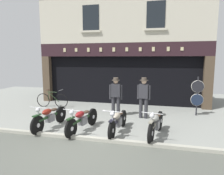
% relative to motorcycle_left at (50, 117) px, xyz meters
% --- Properties ---
extents(ground, '(21.17, 22.00, 0.18)m').
position_rel_motorcycle_left_xyz_m(ground, '(1.69, -1.77, -0.46)').
color(ground, gray).
extents(shop_facade, '(9.47, 4.42, 6.09)m').
position_rel_motorcycle_left_xyz_m(shop_facade, '(1.69, 6.24, 1.25)').
color(shop_facade, black).
rests_on(shop_facade, ground).
extents(motorcycle_left, '(0.62, 2.04, 0.91)m').
position_rel_motorcycle_left_xyz_m(motorcycle_left, '(0.00, 0.00, 0.00)').
color(motorcycle_left, black).
rests_on(motorcycle_left, ground).
extents(motorcycle_center_left, '(0.62, 2.05, 0.91)m').
position_rel_motorcycle_left_xyz_m(motorcycle_center_left, '(1.26, -0.01, -0.00)').
color(motorcycle_center_left, black).
rests_on(motorcycle_center_left, ground).
extents(motorcycle_center, '(0.62, 1.98, 0.90)m').
position_rel_motorcycle_left_xyz_m(motorcycle_center, '(2.48, 0.13, -0.01)').
color(motorcycle_center, black).
rests_on(motorcycle_center, ground).
extents(motorcycle_center_right, '(0.63, 1.96, 0.93)m').
position_rel_motorcycle_left_xyz_m(motorcycle_center_right, '(3.72, 0.08, 0.01)').
color(motorcycle_center_right, black).
rests_on(motorcycle_center_right, ground).
extents(salesman_left, '(0.56, 0.34, 1.68)m').
position_rel_motorcycle_left_xyz_m(salesman_left, '(1.96, 2.08, 0.51)').
color(salesman_left, '#2D2D33').
rests_on(salesman_left, ground).
extents(shopkeeper_center, '(0.55, 0.34, 1.71)m').
position_rel_motorcycle_left_xyz_m(shopkeeper_center, '(3.16, 2.07, 0.53)').
color(shopkeeper_center, '#2D2D33').
rests_on(shopkeeper_center, ground).
extents(tyre_sign_pole, '(0.53, 0.06, 1.71)m').
position_rel_motorcycle_left_xyz_m(tyre_sign_pole, '(5.38, 3.02, 0.55)').
color(tyre_sign_pole, '#232328').
rests_on(tyre_sign_pole, ground).
extents(advert_board_near, '(0.74, 0.03, 1.01)m').
position_rel_motorcycle_left_xyz_m(advert_board_near, '(-0.73, 4.61, 1.42)').
color(advert_board_near, silver).
extents(advert_board_far, '(0.65, 0.03, 0.93)m').
position_rel_motorcycle_left_xyz_m(advert_board_far, '(-1.86, 4.61, 1.37)').
color(advert_board_far, silver).
extents(leaning_bicycle, '(1.71, 0.50, 0.95)m').
position_rel_motorcycle_left_xyz_m(leaning_bicycle, '(-1.60, 2.95, -0.04)').
color(leaning_bicycle, black).
rests_on(leaning_bicycle, ground).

